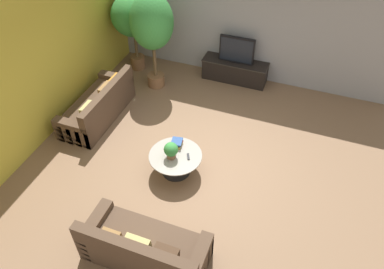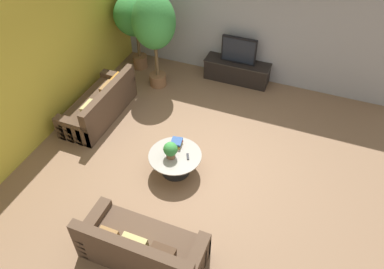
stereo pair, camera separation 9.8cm
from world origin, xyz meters
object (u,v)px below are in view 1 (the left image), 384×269
couch_near_entry (144,249)px  potted_plant_tabletop (171,150)px  media_console (235,70)px  television (237,50)px  potted_palm_tall (133,17)px  coffee_table (176,160)px  couch_by_wall (99,106)px  potted_palm_corner (152,25)px

couch_near_entry → potted_plant_tabletop: size_ratio=5.73×
media_console → television: (-0.00, -0.00, 0.58)m
media_console → potted_plant_tabletop: potted_plant_tabletop is taller
potted_palm_tall → potted_plant_tabletop: (2.30, -3.13, -0.78)m
television → coffee_table: television is taller
media_console → television: size_ratio=1.90×
coffee_table → couch_by_wall: (-2.23, 0.93, -0.02)m
couch_by_wall → coffee_table: bearing=67.5°
couch_by_wall → potted_palm_corner: (0.67, 1.58, 1.34)m
potted_plant_tabletop → couch_by_wall: bearing=155.4°
couch_near_entry → potted_plant_tabletop: couch_near_entry is taller
media_console → couch_near_entry: (0.05, -5.29, 0.01)m
potted_palm_tall → television: bearing=7.8°
coffee_table → potted_palm_corner: bearing=122.0°
media_console → potted_palm_tall: bearing=-172.2°
couch_near_entry → potted_palm_tall: bearing=-62.2°
couch_near_entry → potted_palm_corner: size_ratio=0.83×
media_console → television: television is taller
couch_by_wall → media_console: bearing=135.7°
television → potted_plant_tabletop: (-0.25, -3.48, -0.23)m
coffee_table → couch_near_entry: size_ratio=0.52×
couch_by_wall → potted_palm_corner: size_ratio=0.86×
coffee_table → couch_by_wall: couch_by_wall is taller
couch_near_entry → potted_plant_tabletop: 1.86m
potted_palm_corner → couch_by_wall: bearing=-112.9°
potted_palm_corner → potted_plant_tabletop: (1.51, -2.58, -1.00)m
potted_plant_tabletop → media_console: bearing=85.9°
media_console → coffee_table: 3.42m
potted_plant_tabletop → potted_palm_corner: bearing=120.5°
potted_palm_corner → couch_near_entry: bearing=-67.4°
potted_palm_tall → couch_near_entry: bearing=-62.2°
potted_palm_tall → coffee_table: bearing=-52.5°
couch_by_wall → couch_near_entry: (2.49, -2.80, -0.00)m
coffee_table → potted_plant_tabletop: potted_plant_tabletop is taller
television → couch_by_wall: (-2.43, -2.49, -0.56)m
media_console → television: bearing=-90.0°
potted_palm_corner → potted_palm_tall: bearing=144.6°
television → couch_by_wall: bearing=-134.4°
coffee_table → couch_near_entry: couch_near_entry is taller
coffee_table → couch_by_wall: 2.42m
potted_palm_corner → coffee_table: bearing=-58.0°
couch_by_wall → potted_palm_tall: potted_palm_tall is taller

